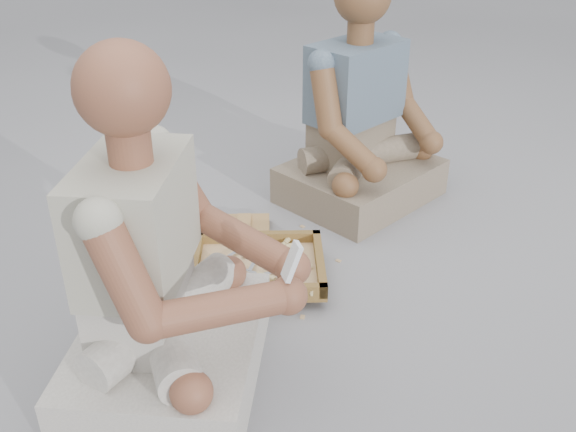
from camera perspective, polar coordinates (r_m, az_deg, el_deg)
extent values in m
plane|color=gray|center=(2.13, 0.62, -10.06)|extent=(60.00, 60.00, 0.00)
cube|color=#A47F3F|center=(2.58, -7.89, -2.19)|extent=(0.60, 0.44, 0.04)
cube|color=brown|center=(2.33, -2.71, -4.84)|extent=(0.52, 0.44, 0.01)
cube|color=brown|center=(2.46, -2.67, -1.96)|extent=(0.48, 0.09, 0.05)
cube|color=brown|center=(2.17, -2.79, -6.75)|extent=(0.48, 0.09, 0.05)
cube|color=brown|center=(2.32, 2.83, -4.11)|extent=(0.08, 0.38, 0.05)
cube|color=brown|center=(2.33, -8.26, -4.25)|extent=(0.08, 0.38, 0.05)
cube|color=#D6BD7E|center=(2.32, -2.71, -4.61)|extent=(0.46, 0.38, 0.01)
cube|color=silver|center=(2.29, -4.32, -4.64)|extent=(0.13, 0.11, 0.00)
cylinder|color=tan|center=(2.24, -1.97, -5.42)|extent=(0.07, 0.06, 0.02)
cube|color=silver|center=(2.26, 0.06, -5.12)|extent=(0.08, 0.14, 0.00)
cylinder|color=tan|center=(2.18, 1.69, -6.45)|extent=(0.05, 0.07, 0.02)
cube|color=silver|center=(2.33, -2.90, -3.90)|extent=(0.07, 0.14, 0.00)
cylinder|color=tan|center=(2.42, -2.15, -2.53)|extent=(0.05, 0.07, 0.02)
cube|color=silver|center=(2.26, -0.09, -5.41)|extent=(0.08, 0.14, 0.00)
cylinder|color=tan|center=(2.35, 0.65, -3.96)|extent=(0.05, 0.07, 0.02)
cube|color=silver|center=(2.37, -0.93, -3.39)|extent=(0.09, 0.14, 0.00)
cylinder|color=tan|center=(2.45, 0.02, -2.11)|extent=(0.05, 0.07, 0.02)
cube|color=silver|center=(2.29, -0.72, -4.44)|extent=(0.05, 0.15, 0.00)
cylinder|color=tan|center=(2.38, -0.47, -3.00)|extent=(0.04, 0.07, 0.02)
cube|color=silver|center=(2.28, -1.37, -5.06)|extent=(0.15, 0.03, 0.00)
cylinder|color=tan|center=(2.31, 1.30, -4.69)|extent=(0.07, 0.03, 0.02)
cube|color=silver|center=(2.39, -2.33, -3.21)|extent=(0.15, 0.05, 0.00)
cylinder|color=tan|center=(2.42, 0.13, -2.70)|extent=(0.07, 0.04, 0.02)
cube|color=silver|center=(2.37, -5.08, -3.45)|extent=(0.12, 0.11, 0.00)
cylinder|color=tan|center=(2.44, -3.31, -2.38)|extent=(0.07, 0.06, 0.02)
cube|color=#D6BD7E|center=(2.57, -5.59, -2.49)|extent=(0.02, 0.02, 0.00)
cube|color=#D6BD7E|center=(2.49, -1.87, -3.49)|extent=(0.02, 0.02, 0.00)
cube|color=#D6BD7E|center=(2.25, -0.42, -7.53)|extent=(0.02, 0.02, 0.00)
cube|color=#D6BD7E|center=(2.60, -10.87, -2.59)|extent=(0.02, 0.02, 0.00)
cube|color=#D6BD7E|center=(2.18, 1.30, -8.97)|extent=(0.02, 0.02, 0.00)
cube|color=#D6BD7E|center=(2.28, -2.63, -6.92)|extent=(0.02, 0.02, 0.00)
cube|color=#D6BD7E|center=(2.68, 1.29, -0.93)|extent=(0.02, 0.02, 0.00)
cube|color=#D6BD7E|center=(2.47, 4.51, -3.98)|extent=(0.02, 0.02, 0.00)
cube|color=#D6BD7E|center=(2.59, -2.46, -2.22)|extent=(0.02, 0.02, 0.00)
cube|color=beige|center=(1.94, -10.38, -11.91)|extent=(0.65, 0.74, 0.16)
cube|color=beige|center=(1.85, -12.85, -7.45)|extent=(0.30, 0.40, 0.20)
cube|color=#9D9A8B|center=(1.71, -13.45, -0.34)|extent=(0.33, 0.44, 0.33)
sphere|color=brown|center=(1.57, -14.53, 10.89)|extent=(0.23, 0.23, 0.23)
sphere|color=brown|center=(1.77, 0.42, -4.59)|extent=(0.10, 0.10, 0.10)
sphere|color=brown|center=(1.66, 0.00, -7.09)|extent=(0.10, 0.10, 0.10)
cube|color=#7D6D5A|center=(2.90, 6.44, 3.11)|extent=(0.81, 0.78, 0.17)
cube|color=#7D6D5A|center=(2.87, 5.61, 6.79)|extent=(0.41, 0.38, 0.20)
cube|color=slate|center=(2.77, 6.05, 11.80)|extent=(0.46, 0.43, 0.33)
sphere|color=brown|center=(2.86, 12.62, 6.39)|extent=(0.10, 0.10, 0.10)
sphere|color=brown|center=(2.56, 7.67, 4.10)|extent=(0.10, 0.10, 0.10)
cube|color=white|center=(1.60, 0.35, -4.08)|extent=(0.05, 0.05, 0.10)
cube|color=black|center=(1.60, 0.35, -3.80)|extent=(0.02, 0.03, 0.03)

